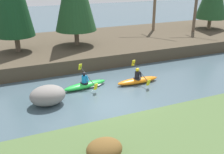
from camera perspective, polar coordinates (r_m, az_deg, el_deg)
name	(u,v)px	position (r m, az deg, el deg)	size (l,w,h in m)	color
ground_plane	(110,105)	(13.54, -0.36, -6.15)	(90.00, 90.00, 0.00)	#425660
riverbank_far	(65,48)	(22.21, -10.25, 6.14)	(44.00, 9.61, 0.95)	#473D2D
bare_tree_mid_downstream	(196,3)	(26.78, 17.81, 15.01)	(3.15, 3.12, 5.68)	brown
shrub_clump_nearest	(104,149)	(8.89, -1.67, -15.44)	(1.22, 1.01, 0.66)	brown
kayaker_lead	(138,80)	(16.13, 5.70, -0.61)	(2.77, 2.06, 1.20)	orange
kayaker_middle	(87,84)	(15.54, -5.47, -1.59)	(2.79, 2.06, 1.20)	green
boulder_midstream	(48,95)	(13.78, -13.82, -3.91)	(1.82, 1.42, 1.03)	gray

